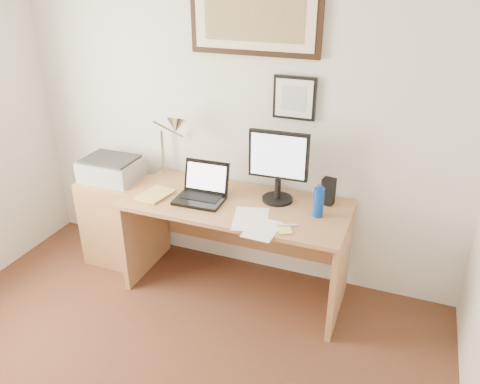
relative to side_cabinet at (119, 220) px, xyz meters
The scene contains 17 objects.
wall_back 1.32m from the side_cabinet, 19.18° to the left, with size 3.50×0.02×2.50m, color silver.
side_cabinet is the anchor object (origin of this frame).
water_bottle 1.72m from the side_cabinet, ahead, with size 0.07×0.07×0.21m, color #0B379A.
bottle_cap 1.76m from the side_cabinet, ahead, with size 0.04×0.04×0.02m, color #0B379A.
speaker 1.76m from the side_cabinet, ahead, with size 0.09×0.08×0.19m, color black.
paper_sheet_a 1.33m from the side_cabinet, 10.65° to the right, with size 0.23×0.33×0.00m, color white.
paper_sheet_b 1.46m from the side_cabinet, 13.97° to the right, with size 0.19×0.28×0.00m, color white.
sticky_pad 1.59m from the side_cabinet, 11.59° to the right, with size 0.08×0.08×0.01m, color #FFEB78.
marker_pen 1.57m from the side_cabinet, ahead, with size 0.02×0.02×0.14m, color white.
book 0.57m from the side_cabinet, 20.61° to the right, with size 0.19×0.26×0.02m, color #CEBF61.
desk 1.08m from the side_cabinet, ahead, with size 1.60×0.70×0.75m.
laptop 0.94m from the side_cabinet, ahead, with size 0.35×0.30×0.26m.
lcd_monitor 1.50m from the side_cabinet, ahead, with size 0.42×0.22×0.52m.
printer 0.45m from the side_cabinet, 138.58° to the left, with size 0.44×0.34×0.18m.
desk_lamp 0.98m from the side_cabinet, 14.38° to the left, with size 0.29×0.27×0.53m.
picture_large 1.93m from the side_cabinet, 15.25° to the left, with size 0.92×0.04×0.47m.
picture_small 1.77m from the side_cabinet, 12.05° to the left, with size 0.30×0.03×0.30m.
Camera 1 is at (1.24, -1.12, 2.28)m, focal length 35.00 mm.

